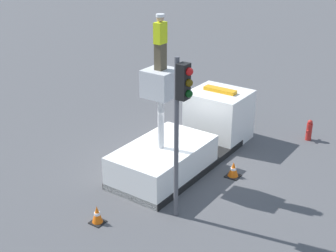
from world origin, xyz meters
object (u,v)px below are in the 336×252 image
object	(u,v)px
traffic_light_pole	(181,109)
traffic_cone_rear	(97,215)
worker	(160,42)
fire_hydrant	(309,130)
traffic_cone_curbside	(233,170)
bucket_truck	(189,139)

from	to	relation	value
traffic_light_pole	traffic_cone_rear	bearing A→B (deg)	132.77
worker	fire_hydrant	bearing A→B (deg)	-27.01
traffic_cone_rear	traffic_cone_curbside	bearing A→B (deg)	-22.54
traffic_light_pole	traffic_cone_rear	world-z (taller)	traffic_light_pole
bucket_truck	traffic_light_pole	bearing A→B (deg)	-151.50
fire_hydrant	traffic_cone_rear	size ratio (longest dim) A/B	1.53
worker	fire_hydrant	size ratio (longest dim) A/B	1.97
bucket_truck	traffic_cone_curbside	bearing A→B (deg)	-96.81
bucket_truck	fire_hydrant	size ratio (longest dim) A/B	7.70
fire_hydrant	worker	bearing A→B (deg)	152.99
traffic_light_pole	worker	bearing A→B (deg)	49.41
traffic_light_pole	fire_hydrant	xyz separation A→B (m)	(7.65, -1.27, -3.09)
traffic_cone_curbside	traffic_cone_rear	bearing A→B (deg)	157.46
worker	traffic_cone_rear	bearing A→B (deg)	-179.90
worker	traffic_light_pole	world-z (taller)	worker
worker	traffic_light_pole	bearing A→B (deg)	-130.59
traffic_light_pole	traffic_cone_curbside	world-z (taller)	traffic_light_pole
worker	traffic_light_pole	xyz separation A→B (m)	(-1.57, -1.83, -1.31)
bucket_truck	worker	world-z (taller)	worker
bucket_truck	worker	xyz separation A→B (m)	(-1.80, 0.00, 4.01)
traffic_cone_rear	fire_hydrant	bearing A→B (deg)	-18.34
traffic_light_pole	traffic_cone_curbside	bearing A→B (deg)	-3.20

